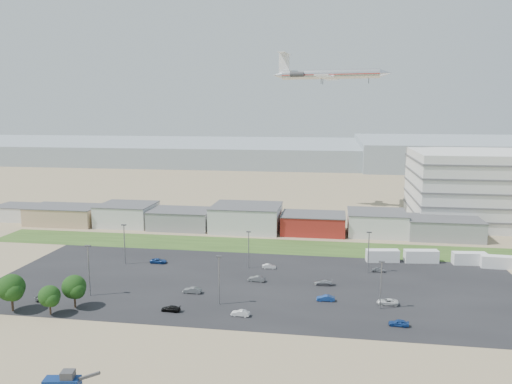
% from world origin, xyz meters
% --- Properties ---
extents(ground, '(700.00, 700.00, 0.00)m').
position_xyz_m(ground, '(0.00, 0.00, 0.00)').
color(ground, '#8A7958').
rests_on(ground, ground).
extents(parking_lot, '(120.00, 50.00, 0.01)m').
position_xyz_m(parking_lot, '(5.00, 20.00, 0.01)').
color(parking_lot, black).
rests_on(parking_lot, ground).
extents(grass_strip, '(160.00, 16.00, 0.02)m').
position_xyz_m(grass_strip, '(0.00, 52.00, 0.01)').
color(grass_strip, '#2D481B').
rests_on(grass_strip, ground).
extents(hills_backdrop, '(700.00, 200.00, 9.00)m').
position_xyz_m(hills_backdrop, '(40.00, 315.00, 4.50)').
color(hills_backdrop, gray).
rests_on(hills_backdrop, ground).
extents(building_row, '(170.00, 20.00, 8.00)m').
position_xyz_m(building_row, '(-17.00, 71.00, 4.00)').
color(building_row, silver).
rests_on(building_row, ground).
extents(telehandler, '(8.21, 3.89, 3.28)m').
position_xyz_m(telehandler, '(-14.51, -28.24, 1.64)').
color(telehandler, navy).
rests_on(telehandler, ground).
extents(box_trailer_a, '(8.67, 3.83, 3.14)m').
position_xyz_m(box_trailer_a, '(35.18, 41.72, 1.57)').
color(box_trailer_a, silver).
rests_on(box_trailer_a, ground).
extents(box_trailer_b, '(8.84, 3.73, 3.21)m').
position_xyz_m(box_trailer_b, '(45.05, 42.71, 1.61)').
color(box_trailer_b, silver).
rests_on(box_trailer_b, ground).
extents(box_trailer_c, '(8.56, 3.39, 3.13)m').
position_xyz_m(box_trailer_c, '(56.93, 42.71, 1.56)').
color(box_trailer_c, silver).
rests_on(box_trailer_c, ground).
extents(box_trailer_d, '(8.36, 3.02, 3.09)m').
position_xyz_m(box_trailer_d, '(63.29, 40.66, 1.54)').
color(box_trailer_d, silver).
rests_on(box_trailer_d, ground).
extents(tree_mid, '(5.64, 5.64, 8.47)m').
position_xyz_m(tree_mid, '(-39.56, -3.01, 4.23)').
color(tree_mid, black).
rests_on(tree_mid, ground).
extents(tree_right, '(4.40, 4.40, 6.60)m').
position_xyz_m(tree_right, '(-31.25, -3.50, 3.30)').
color(tree_right, black).
rests_on(tree_right, ground).
extents(tree_near, '(5.05, 5.05, 7.58)m').
position_xyz_m(tree_near, '(-28.36, 0.55, 3.79)').
color(tree_near, black).
rests_on(tree_near, ground).
extents(lightpole_front_l, '(1.29, 0.54, 10.99)m').
position_xyz_m(lightpole_front_l, '(-28.53, 7.17, 5.49)').
color(lightpole_front_l, slate).
rests_on(lightpole_front_l, ground).
extents(lightpole_front_m, '(1.19, 0.50, 10.15)m').
position_xyz_m(lightpole_front_m, '(-0.22, 6.65, 5.07)').
color(lightpole_front_m, slate).
rests_on(lightpole_front_m, ground).
extents(lightpole_front_r, '(1.15, 0.48, 9.78)m').
position_xyz_m(lightpole_front_r, '(31.82, 9.31, 4.89)').
color(lightpole_front_r, slate).
rests_on(lightpole_front_r, ground).
extents(lightpole_back_l, '(1.22, 0.51, 10.38)m').
position_xyz_m(lightpole_back_l, '(-30.22, 29.27, 5.19)').
color(lightpole_back_l, slate).
rests_on(lightpole_back_l, ground).
extents(lightpole_back_m, '(1.11, 0.46, 9.42)m').
position_xyz_m(lightpole_back_m, '(1.66, 30.87, 4.71)').
color(lightpole_back_m, slate).
rests_on(lightpole_back_m, ground).
extents(lightpole_back_r, '(1.20, 0.50, 10.22)m').
position_xyz_m(lightpole_back_r, '(30.84, 31.67, 5.11)').
color(lightpole_back_r, slate).
rests_on(lightpole_back_r, ground).
extents(airliner, '(49.05, 36.63, 13.41)m').
position_xyz_m(airliner, '(19.81, 109.05, 52.64)').
color(airliner, silver).
extents(parked_car_0, '(4.32, 2.09, 1.18)m').
position_xyz_m(parked_car_0, '(33.51, 11.81, 0.59)').
color(parked_car_0, silver).
rests_on(parked_car_0, ground).
extents(parked_car_1, '(3.81, 1.51, 1.23)m').
position_xyz_m(parked_car_1, '(21.07, 11.80, 0.62)').
color(parked_car_1, navy).
rests_on(parked_car_1, ground).
extents(parked_car_2, '(3.75, 1.74, 1.25)m').
position_xyz_m(parked_car_2, '(34.50, 1.61, 0.62)').
color(parked_car_2, navy).
rests_on(parked_car_2, ground).
extents(parked_car_3, '(3.96, 1.84, 1.12)m').
position_xyz_m(parked_car_3, '(-8.82, 1.65, 0.56)').
color(parked_car_3, black).
rests_on(parked_car_3, ground).
extents(parked_car_4, '(4.01, 1.46, 1.31)m').
position_xyz_m(parked_car_4, '(-7.42, 11.88, 0.66)').
color(parked_car_4, '#595B5E').
rests_on(parked_car_4, ground).
extents(parked_car_7, '(4.00, 1.77, 1.28)m').
position_xyz_m(parked_car_7, '(5.12, 21.41, 0.64)').
color(parked_car_7, '#595B5E').
rests_on(parked_car_7, ground).
extents(parked_car_8, '(3.34, 1.43, 1.12)m').
position_xyz_m(parked_car_8, '(33.48, 32.82, 0.56)').
color(parked_car_8, '#A5A5AA').
rests_on(parked_car_8, ground).
extents(parked_car_9, '(4.30, 1.98, 1.20)m').
position_xyz_m(parked_car_9, '(-22.05, 31.26, 0.60)').
color(parked_car_9, navy).
rests_on(parked_car_9, ground).
extents(parked_car_10, '(4.33, 1.90, 1.24)m').
position_xyz_m(parked_car_10, '(-35.81, 2.44, 0.62)').
color(parked_car_10, '#595B5E').
rests_on(parked_car_10, ground).
extents(parked_car_11, '(3.48, 1.44, 1.12)m').
position_xyz_m(parked_car_11, '(6.73, 31.32, 0.56)').
color(parked_car_11, silver).
rests_on(parked_car_11, ground).
extents(parked_car_12, '(4.29, 1.90, 1.22)m').
position_xyz_m(parked_car_12, '(20.36, 21.32, 0.61)').
color(parked_car_12, '#A5A5AA').
rests_on(parked_car_12, ground).
extents(parked_car_13, '(3.64, 1.49, 1.17)m').
position_xyz_m(parked_car_13, '(5.09, 1.55, 0.59)').
color(parked_car_13, silver).
rests_on(parked_car_13, ground).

